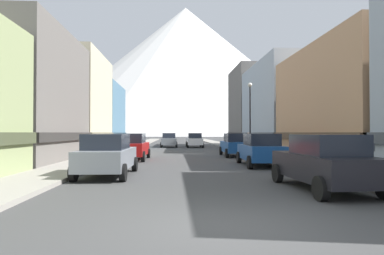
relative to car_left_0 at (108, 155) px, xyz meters
name	(u,v)px	position (x,y,z in m)	size (l,w,h in m)	color
ground_plane	(226,227)	(3.80, -7.66, -0.90)	(400.00, 400.00, 0.00)	#3D3D3D
sidewalk_left	(132,147)	(-2.45, 27.34, -0.82)	(2.50, 100.00, 0.15)	gray
sidewalk_right	(231,146)	(10.05, 27.34, -0.82)	(2.50, 100.00, 0.15)	gray
storefront_left_2	(62,105)	(-7.42, 16.31, 3.42)	(7.74, 9.03, 8.96)	beige
storefront_left_3	(87,117)	(-7.56, 25.59, 2.75)	(8.02, 9.28, 7.58)	slate
storefront_right_1	(372,106)	(15.69, 6.49, 2.68)	(9.08, 12.48, 7.43)	tan
storefront_right_2	(294,109)	(15.51, 19.77, 3.48)	(8.71, 13.02, 9.08)	#99A5B2
storefront_right_3	(259,108)	(14.83, 31.61, 4.39)	(7.35, 9.83, 10.94)	#66605B
car_left_0	(108,155)	(0.00, 0.00, 0.00)	(2.11, 4.42, 1.78)	slate
car_left_1	(132,147)	(0.00, 8.17, 0.00)	(2.16, 4.44, 1.78)	#9E1111
car_right_0	(324,162)	(7.60, -3.77, 0.00)	(2.21, 4.47, 1.78)	black
car_right_1	(261,150)	(7.60, 3.84, 0.00)	(2.18, 4.45, 1.78)	#19478C
car_right_2	(236,145)	(7.60, 11.11, 0.00)	(2.10, 4.42, 1.78)	#19478C
car_driving_0	(169,140)	(2.20, 27.51, 0.00)	(2.06, 4.40, 1.78)	slate
car_driving_1	(195,140)	(5.40, 26.89, 0.00)	(2.06, 4.40, 1.78)	silver
parking_meter_near	(372,157)	(9.55, -3.20, 0.11)	(0.14, 0.10, 1.33)	#595960
trash_bin_right	(312,155)	(10.15, 2.98, -0.26)	(0.59, 0.59, 0.98)	#4C5156
potted_plant_0	(348,162)	(10.80, 0.63, -0.40)	(0.50, 0.50, 0.74)	gray
potted_plant_1	(96,146)	(-3.20, 11.68, -0.13)	(0.75, 0.75, 1.11)	brown
pedestrian_0	(249,142)	(10.05, 17.28, 0.04)	(0.36, 0.36, 1.71)	maroon
streetlamp_right	(250,107)	(9.15, 12.87, 3.09)	(0.36, 0.36, 5.86)	black
mountain_backdrop	(185,71)	(12.35, 252.34, 51.38)	(235.33, 235.33, 104.57)	silver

